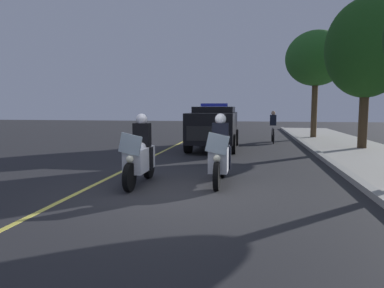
# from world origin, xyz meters

# --- Properties ---
(ground_plane) EXTENTS (80.00, 80.00, 0.00)m
(ground_plane) POSITION_xyz_m (0.00, 0.00, 0.00)
(ground_plane) COLOR #28282B
(curb_strip) EXTENTS (48.00, 0.24, 0.15)m
(curb_strip) POSITION_xyz_m (0.00, 4.12, 0.07)
(curb_strip) COLOR #9E9B93
(curb_strip) RESTS_ON ground
(lane_stripe_center) EXTENTS (48.00, 0.12, 0.01)m
(lane_stripe_center) POSITION_xyz_m (0.00, -2.17, 0.00)
(lane_stripe_center) COLOR #E0D14C
(lane_stripe_center) RESTS_ON ground
(police_motorcycle_lead_left) EXTENTS (2.14, 0.56, 1.72)m
(police_motorcycle_lead_left) POSITION_xyz_m (-0.80, -1.11, 0.70)
(police_motorcycle_lead_left) COLOR black
(police_motorcycle_lead_left) RESTS_ON ground
(police_motorcycle_lead_right) EXTENTS (2.14, 0.56, 1.72)m
(police_motorcycle_lead_right) POSITION_xyz_m (-1.24, 0.79, 0.70)
(police_motorcycle_lead_right) COLOR black
(police_motorcycle_lead_right) RESTS_ON ground
(police_suv) EXTENTS (4.93, 2.12, 2.05)m
(police_suv) POSITION_xyz_m (-8.26, -0.13, 1.07)
(police_suv) COLOR black
(police_suv) RESTS_ON ground
(cyclist_background) EXTENTS (1.76, 0.32, 1.69)m
(cyclist_background) POSITION_xyz_m (-11.56, 2.65, 0.84)
(cyclist_background) COLOR black
(cyclist_background) RESTS_ON ground
(tree_far_back) EXTENTS (3.44, 3.44, 6.40)m
(tree_far_back) POSITION_xyz_m (-8.95, 6.33, 4.37)
(tree_far_back) COLOR #42301E
(tree_far_back) RESTS_ON sidewalk_strip
(tree_behind_suv) EXTENTS (3.54, 3.54, 6.26)m
(tree_behind_suv) POSITION_xyz_m (-14.43, 5.18, 4.72)
(tree_behind_suv) COLOR #4C3823
(tree_behind_suv) RESTS_ON sidewalk_strip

